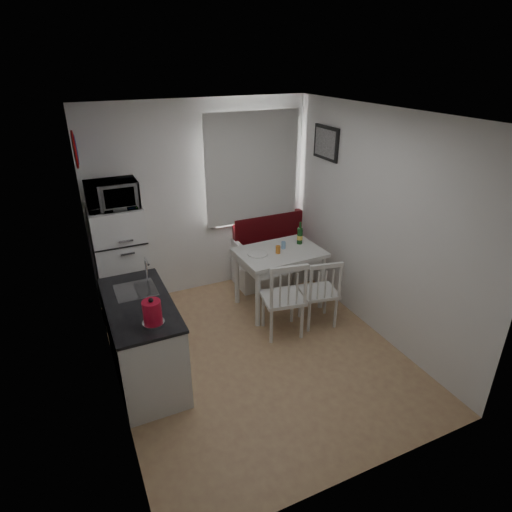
{
  "coord_description": "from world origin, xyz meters",
  "views": [
    {
      "loc": [
        -1.65,
        -3.55,
        3.07
      ],
      "look_at": [
        0.22,
        0.5,
        0.96
      ],
      "focal_mm": 30.0,
      "sensor_mm": 36.0,
      "label": 1
    }
  ],
  "objects_px": {
    "wine_bottle": "(300,233)",
    "chair_right": "(323,286)",
    "chair_left": "(287,292)",
    "kettle": "(152,312)",
    "kitchen_counter": "(143,339)",
    "fridge": "(122,264)",
    "bench": "(279,258)",
    "microwave": "(112,195)",
    "dining_table": "(279,257)"
  },
  "relations": [
    {
      "from": "dining_table",
      "to": "chair_left",
      "type": "xyz_separation_m",
      "value": [
        -0.25,
        -0.67,
        -0.1
      ]
    },
    {
      "from": "fridge",
      "to": "wine_bottle",
      "type": "xyz_separation_m",
      "value": [
        2.23,
        -0.47,
        0.21
      ]
    },
    {
      "from": "kettle",
      "to": "microwave",
      "type": "bearing_deg",
      "value": 91.04
    },
    {
      "from": "chair_left",
      "to": "bench",
      "type": "bearing_deg",
      "value": 75.72
    },
    {
      "from": "fridge",
      "to": "wine_bottle",
      "type": "distance_m",
      "value": 2.29
    },
    {
      "from": "chair_right",
      "to": "kettle",
      "type": "bearing_deg",
      "value": -157.04
    },
    {
      "from": "bench",
      "to": "fridge",
      "type": "relative_size",
      "value": 0.92
    },
    {
      "from": "bench",
      "to": "dining_table",
      "type": "relative_size",
      "value": 1.25
    },
    {
      "from": "bench",
      "to": "kettle",
      "type": "height_order",
      "value": "kettle"
    },
    {
      "from": "kitchen_counter",
      "to": "fridge",
      "type": "bearing_deg",
      "value": 89.1
    },
    {
      "from": "chair_right",
      "to": "bench",
      "type": "bearing_deg",
      "value": 95.81
    },
    {
      "from": "chair_right",
      "to": "wine_bottle",
      "type": "distance_m",
      "value": 0.86
    },
    {
      "from": "bench",
      "to": "fridge",
      "type": "height_order",
      "value": "fridge"
    },
    {
      "from": "bench",
      "to": "microwave",
      "type": "xyz_separation_m",
      "value": [
        -2.24,
        -0.16,
        1.32
      ]
    },
    {
      "from": "fridge",
      "to": "kettle",
      "type": "distance_m",
      "value": 1.72
    },
    {
      "from": "kitchen_counter",
      "to": "dining_table",
      "type": "height_order",
      "value": "kitchen_counter"
    },
    {
      "from": "kitchen_counter",
      "to": "kettle",
      "type": "distance_m",
      "value": 0.73
    },
    {
      "from": "wine_bottle",
      "to": "microwave",
      "type": "bearing_deg",
      "value": 169.22
    },
    {
      "from": "kitchen_counter",
      "to": "bench",
      "type": "height_order",
      "value": "kitchen_counter"
    },
    {
      "from": "fridge",
      "to": "kettle",
      "type": "xyz_separation_m",
      "value": [
        0.03,
        -1.7,
        0.29
      ]
    },
    {
      "from": "microwave",
      "to": "chair_left",
      "type": "bearing_deg",
      "value": -36.28
    },
    {
      "from": "chair_left",
      "to": "dining_table",
      "type": "bearing_deg",
      "value": 79.65
    },
    {
      "from": "kettle",
      "to": "bench",
      "type": "bearing_deg",
      "value": 39.22
    },
    {
      "from": "chair_left",
      "to": "microwave",
      "type": "height_order",
      "value": "microwave"
    },
    {
      "from": "fridge",
      "to": "kettle",
      "type": "bearing_deg",
      "value": -88.99
    },
    {
      "from": "kitchen_counter",
      "to": "kettle",
      "type": "bearing_deg",
      "value": -83.74
    },
    {
      "from": "wine_bottle",
      "to": "chair_right",
      "type": "bearing_deg",
      "value": -97.47
    },
    {
      "from": "chair_left",
      "to": "kettle",
      "type": "relative_size",
      "value": 2.02
    },
    {
      "from": "kitchen_counter",
      "to": "wine_bottle",
      "type": "bearing_deg",
      "value": 18.88
    },
    {
      "from": "kettle",
      "to": "kitchen_counter",
      "type": "bearing_deg",
      "value": 96.26
    },
    {
      "from": "bench",
      "to": "chair_left",
      "type": "bearing_deg",
      "value": -114.35
    },
    {
      "from": "fridge",
      "to": "wine_bottle",
      "type": "relative_size",
      "value": 4.93
    },
    {
      "from": "chair_left",
      "to": "kettle",
      "type": "distance_m",
      "value": 1.71
    },
    {
      "from": "fridge",
      "to": "microwave",
      "type": "height_order",
      "value": "microwave"
    },
    {
      "from": "kitchen_counter",
      "to": "dining_table",
      "type": "distance_m",
      "value": 2.03
    },
    {
      "from": "chair_left",
      "to": "kettle",
      "type": "bearing_deg",
      "value": -154.25
    },
    {
      "from": "chair_right",
      "to": "microwave",
      "type": "xyz_separation_m",
      "value": [
        -2.13,
        1.19,
        1.08
      ]
    },
    {
      "from": "bench",
      "to": "microwave",
      "type": "bearing_deg",
      "value": -175.88
    },
    {
      "from": "chair_left",
      "to": "kettle",
      "type": "xyz_separation_m",
      "value": [
        -1.6,
        -0.45,
        0.42
      ]
    },
    {
      "from": "kitchen_counter",
      "to": "bench",
      "type": "distance_m",
      "value": 2.64
    },
    {
      "from": "kitchen_counter",
      "to": "fridge",
      "type": "xyz_separation_m",
      "value": [
        0.02,
        1.24,
        0.29
      ]
    },
    {
      "from": "bench",
      "to": "dining_table",
      "type": "xyz_separation_m",
      "value": [
        -0.36,
        -0.69,
        0.39
      ]
    },
    {
      "from": "kitchen_counter",
      "to": "dining_table",
      "type": "bearing_deg",
      "value": 19.41
    },
    {
      "from": "kettle",
      "to": "wine_bottle",
      "type": "bearing_deg",
      "value": 29.03
    },
    {
      "from": "dining_table",
      "to": "fridge",
      "type": "height_order",
      "value": "fridge"
    },
    {
      "from": "chair_left",
      "to": "fridge",
      "type": "height_order",
      "value": "fridge"
    },
    {
      "from": "microwave",
      "to": "kettle",
      "type": "bearing_deg",
      "value": -88.96
    },
    {
      "from": "kitchen_counter",
      "to": "wine_bottle",
      "type": "relative_size",
      "value": 4.38
    },
    {
      "from": "kitchen_counter",
      "to": "chair_left",
      "type": "relative_size",
      "value": 2.47
    },
    {
      "from": "chair_left",
      "to": "wine_bottle",
      "type": "distance_m",
      "value": 1.03
    }
  ]
}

